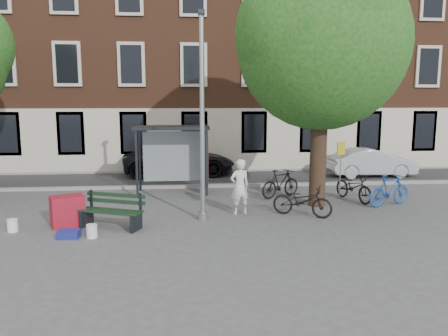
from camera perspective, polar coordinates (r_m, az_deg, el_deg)
name	(u,v)px	position (r m, az deg, el deg)	size (l,w,h in m)	color
ground	(203,220)	(13.35, -2.77, -6.80)	(90.00, 90.00, 0.00)	#4C4C4F
road	(196,179)	(20.18, -3.67, -1.42)	(40.00, 4.00, 0.01)	#28282B
curb_near	(197,186)	(18.20, -3.49, -2.37)	(40.00, 0.25, 0.12)	gray
curb_far	(195,171)	(22.14, -3.83, -0.36)	(40.00, 0.25, 0.12)	gray
building_row	(192,40)	(26.07, -4.24, 16.33)	(30.00, 8.00, 14.00)	brown
lamppost	(202,128)	(12.88, -2.86, 5.21)	(0.28, 0.35, 6.11)	#9EA0A3
tree_right	(324,37)	(15.08, 12.88, 16.32)	(5.76, 5.60, 8.20)	black
bus_shelter	(182,144)	(17.03, -5.49, 3.15)	(2.85, 1.45, 2.62)	#1E2328
painter	(240,187)	(13.83, 2.07, -2.47)	(0.65, 0.42, 1.77)	silver
bench	(112,213)	(12.85, -14.44, -5.66)	(1.94, 1.25, 0.96)	#1E2328
bike_a	(302,201)	(13.86, 10.19, -4.23)	(0.66, 1.89, 0.99)	black
bike_b	(389,190)	(16.03, 20.80, -2.71)	(0.51, 1.82, 1.09)	#1C479C
bike_c	(354,187)	(16.40, 16.58, -2.36)	(0.68, 1.96, 1.03)	black
bike_d	(280,183)	(16.38, 7.39, -2.01)	(0.50, 1.77, 1.06)	black
car_dark	(179,160)	(21.26, -5.86, 1.08)	(2.46, 5.34, 1.48)	black
car_silver	(371,162)	(21.87, 18.66, 0.69)	(1.42, 4.06, 1.34)	#B9BCC1
red_stand	(68,211)	(13.35, -19.75, -5.33)	(0.90, 0.60, 0.90)	maroon
blue_crate	(69,234)	(12.36, -19.61, -8.13)	(0.55, 0.40, 0.20)	navy
bucket_a	(92,231)	(12.14, -16.88, -7.90)	(0.28, 0.28, 0.36)	white
bucket_b	(13,225)	(13.46, -25.89, -6.77)	(0.28, 0.28, 0.36)	white
bucket_c	(78,219)	(13.41, -18.54, -6.39)	(0.28, 0.28, 0.36)	silver
notice_sign	(341,157)	(16.57, 15.02, 1.44)	(0.34, 0.17, 2.09)	#9EA0A3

